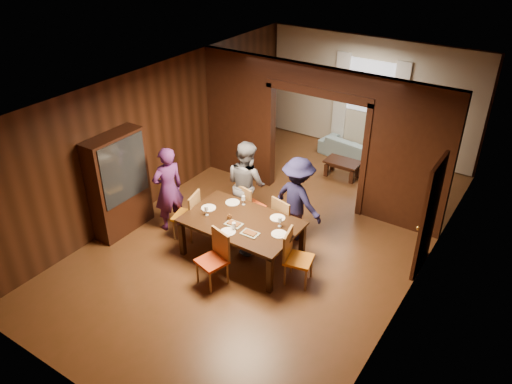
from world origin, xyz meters
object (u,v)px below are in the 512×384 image
Objects in this scene: chair_left at (186,215)px; person_navy at (298,199)px; dining_table at (242,239)px; chair_near at (212,260)px; person_purple at (168,189)px; coffee_table at (342,169)px; chair_right at (299,258)px; sofa at (355,149)px; hutch at (119,184)px; chair_far_l at (251,205)px; chair_far_r at (288,219)px; person_grey at (246,184)px.

person_navy is at bearing 109.42° from chair_left.
chair_near is (0.01, -0.89, 0.10)m from dining_table.
person_purple is 4.29m from coffee_table.
chair_right is at bearing 107.49° from person_purple.
coffee_table is (0.22, 3.79, -0.18)m from dining_table.
sofa is at bearing 0.19° from chair_right.
hutch is (-2.95, -1.63, 0.17)m from person_navy.
sofa is 5.00m from chair_right.
chair_left is at bearing 62.19° from chair_far_l.
chair_right is at bearing 76.20° from chair_left.
dining_table is (1.71, -0.01, -0.48)m from person_purple.
chair_far_l is 1.00× the size of chair_near.
hutch is at bearing 48.64° from chair_far_l.
hutch reaches higher than chair_left.
chair_far_l is at bearing 142.52° from person_purple.
chair_left is at bearing 42.51° from chair_far_r.
person_navy is at bearing 134.74° from person_purple.
chair_left and chair_near have the same top height.
person_grey is 2.05m from chair_right.
chair_left and chair_far_l have the same top height.
person_navy is 0.99m from chair_far_l.
hutch reaches higher than person_purple.
chair_far_l is at bearing 46.47° from chair_right.
person_grey is at bearing 38.39° from hutch.
dining_table is at bearing 78.79° from person_navy.
chair_far_r is (2.16, 0.84, -0.37)m from person_purple.
chair_right and chair_far_l have the same top height.
hutch is (-2.88, -1.39, 0.52)m from chair_far_r.
person_grey is (1.16, 0.94, 0.03)m from person_purple.
chair_left is 0.48× the size of hutch.
coffee_table is (-0.29, 2.70, -0.63)m from person_navy.
chair_near is (-0.21, -4.67, 0.28)m from coffee_table.
person_grey is at bearing -8.93° from chair_far_l.
person_grey is at bearing 89.86° from sofa.
person_purple is 1.77× the size of chair_left.
person_purple is 2.35m from chair_far_r.
person_navy is at bearing -153.86° from chair_far_l.
chair_right is (2.90, -0.07, -0.37)m from person_purple.
hutch is at bearing -172.73° from chair_near.
person_purple is at bearing 167.79° from chair_near.
coffee_table is (1.93, 3.77, -0.66)m from person_purple.
chair_far_l is at bearing 34.99° from hutch.
dining_table reaches higher than sofa.
hutch reaches higher than chair_far_r.
person_navy reaches higher than sofa.
chair_near is (-0.50, -1.98, -0.34)m from person_navy.
chair_far_r is at bearing 26.51° from chair_right.
chair_far_r is at bearing -85.64° from coffee_table.
sofa is 3.98m from chair_far_r.
chair_near reaches higher than coffee_table.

